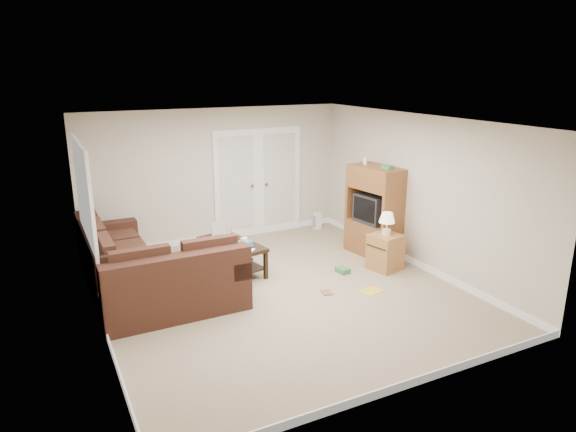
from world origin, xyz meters
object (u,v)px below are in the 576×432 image
sectional_sofa (141,272)px  coffee_table (232,255)px  tv_armoire (375,211)px  side_cabinet (385,249)px

sectional_sofa → coffee_table: size_ratio=2.24×
sectional_sofa → tv_armoire: (4.03, -0.08, 0.44)m
sectional_sofa → side_cabinet: side_cabinet is taller
coffee_table → sectional_sofa: bearing=178.5°
coffee_table → tv_armoire: (2.54, -0.34, 0.52)m
coffee_table → side_cabinet: size_ratio=1.37×
tv_armoire → side_cabinet: size_ratio=1.75×
tv_armoire → coffee_table: bearing=164.5°
sectional_sofa → tv_armoire: size_ratio=1.75×
coffee_table → tv_armoire: tv_armoire is taller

